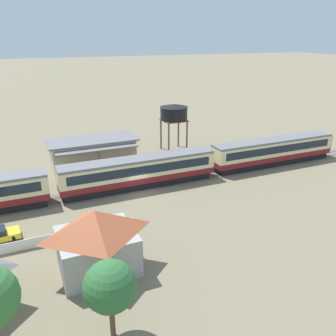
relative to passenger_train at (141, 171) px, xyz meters
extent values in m
plane|color=#7A7056|center=(-0.95, -1.74, -2.23)|extent=(600.00, 600.00, 0.00)
cube|color=maroon|center=(21.43, 0.00, -0.93)|extent=(20.58, 3.00, 0.80)
cube|color=beige|center=(21.43, 0.00, 0.48)|extent=(20.58, 3.00, 2.01)
cube|color=#192330|center=(21.43, 0.00, 0.58)|extent=(18.93, 3.04, 1.13)
cube|color=slate|center=(21.43, 0.00, 1.63)|extent=(20.58, 2.82, 0.30)
cube|color=black|center=(21.43, 0.00, -1.77)|extent=(19.76, 2.58, 0.88)
cube|color=maroon|center=(31.42, 0.00, 0.28)|extent=(1.20, 2.64, 2.33)
sphere|color=#F2EAC6|center=(31.77, 0.00, -0.73)|extent=(0.36, 0.36, 0.36)
cylinder|color=black|center=(28.22, -0.72, -1.78)|extent=(0.90, 0.18, 0.90)
cylinder|color=black|center=(28.22, 0.72, -1.78)|extent=(0.90, 0.18, 0.90)
cylinder|color=black|center=(14.64, -0.72, -1.78)|extent=(0.90, 0.18, 0.90)
cylinder|color=black|center=(14.64, 0.72, -1.78)|extent=(0.90, 0.18, 0.90)
cube|color=maroon|center=(-0.26, 0.00, -0.93)|extent=(20.58, 3.00, 0.80)
cube|color=beige|center=(-0.26, 0.00, 0.48)|extent=(20.58, 3.00, 2.01)
cube|color=#192330|center=(-0.26, 0.00, 0.58)|extent=(18.93, 3.04, 1.13)
cube|color=slate|center=(-0.26, 0.00, 1.63)|extent=(20.58, 2.82, 0.30)
cube|color=black|center=(-0.26, 0.00, -1.77)|extent=(19.76, 2.58, 0.88)
cylinder|color=black|center=(6.53, -0.72, -1.78)|extent=(0.90, 0.18, 0.90)
cylinder|color=black|center=(6.53, 0.72, -1.78)|extent=(0.90, 0.18, 0.90)
cylinder|color=black|center=(-7.05, -0.72, -1.78)|extent=(0.90, 0.18, 0.90)
cylinder|color=black|center=(-7.05, 0.72, -1.78)|extent=(0.90, 0.18, 0.90)
cylinder|color=black|center=(-15.15, -0.72, -1.78)|extent=(0.90, 0.18, 0.90)
cylinder|color=black|center=(-15.15, 0.72, -1.78)|extent=(0.90, 0.18, 0.90)
cube|color=#665B51|center=(-2.69, 0.00, -2.22)|extent=(107.61, 3.60, 0.01)
cube|color=#4C4238|center=(-2.69, -0.72, -2.21)|extent=(107.61, 0.12, 0.04)
cube|color=#4C4238|center=(-2.69, 0.72, -2.21)|extent=(107.61, 0.12, 0.04)
cube|color=#BCB293|center=(-4.07, 10.14, -0.17)|extent=(12.06, 5.52, 4.11)
cube|color=slate|center=(-4.07, 10.14, 1.98)|extent=(13.02, 5.97, 0.20)
cube|color=slate|center=(-4.07, 6.58, 1.48)|extent=(11.57, 1.60, 0.16)
cylinder|color=brown|center=(-4.07, 5.98, -0.41)|extent=(0.14, 0.14, 3.63)
cylinder|color=brown|center=(12.13, 14.31, 0.38)|extent=(0.28, 0.28, 5.22)
cylinder|color=brown|center=(8.77, 14.31, 0.38)|extent=(0.28, 0.28, 5.22)
cylinder|color=brown|center=(12.13, 10.95, 0.38)|extent=(0.28, 0.28, 5.22)
cylinder|color=brown|center=(8.77, 10.95, 0.38)|extent=(0.28, 0.28, 5.22)
cube|color=brown|center=(10.45, 12.63, 3.07)|extent=(3.86, 3.86, 0.16)
cylinder|color=black|center=(10.45, 12.63, 4.23)|extent=(4.53, 4.53, 2.15)
cone|color=black|center=(10.45, 12.63, 5.55)|extent=(4.76, 4.76, 0.50)
cube|color=#9E9E99|center=(-9.37, -15.16, -0.50)|extent=(6.27, 5.30, 3.45)
pyramid|color=#B25633|center=(-9.37, -15.16, 2.26)|extent=(6.77, 5.73, 2.07)
cylinder|color=black|center=(-16.03, -7.60, -1.92)|extent=(0.62, 0.20, 0.62)
cylinder|color=black|center=(-16.17, -5.97, -1.92)|extent=(0.62, 0.20, 0.62)
cylinder|color=brown|center=(-10.19, -22.71, -0.76)|extent=(0.36, 0.36, 2.93)
sphere|color=#2D6633|center=(-10.19, -22.71, 1.73)|extent=(3.44, 3.44, 3.44)
camera|label=1|loc=(-14.22, -40.89, 16.53)|focal=38.00mm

